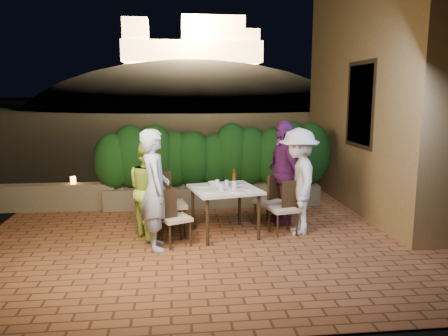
{
  "coord_description": "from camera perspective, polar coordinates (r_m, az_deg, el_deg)",
  "views": [
    {
      "loc": [
        -0.5,
        -6.09,
        2.21
      ],
      "look_at": [
        0.23,
        0.59,
        1.05
      ],
      "focal_mm": 35.0,
      "sensor_mm": 36.0,
      "label": 1
    }
  ],
  "objects": [
    {
      "name": "ground",
      "position": [
        6.51,
        -1.49,
        -10.26
      ],
      "size": [
        400.0,
        400.0,
        0.0
      ],
      "primitive_type": "plane",
      "color": "black",
      "rests_on": "ground"
    },
    {
      "name": "terrace_floor",
      "position": [
        6.99,
        -1.83,
        -9.28
      ],
      "size": [
        7.0,
        6.0,
        0.15
      ],
      "primitive_type": "cube",
      "color": "brown",
      "rests_on": "ground"
    },
    {
      "name": "building_wall",
      "position": [
        9.07,
        21.03,
        10.99
      ],
      "size": [
        1.6,
        5.0,
        5.0
      ],
      "primitive_type": "cube",
      "color": "olive",
      "rests_on": "ground"
    },
    {
      "name": "window_pane",
      "position": [
        8.29,
        17.55,
        7.89
      ],
      "size": [
        0.08,
        1.0,
        1.4
      ],
      "primitive_type": "cube",
      "color": "black",
      "rests_on": "building_wall"
    },
    {
      "name": "window_frame",
      "position": [
        8.28,
        17.49,
        7.9
      ],
      "size": [
        0.06,
        1.15,
        1.55
      ],
      "primitive_type": "cube",
      "color": "black",
      "rests_on": "building_wall"
    },
    {
      "name": "planter",
      "position": [
        8.66,
        -1.43,
        -3.63
      ],
      "size": [
        4.2,
        0.55,
        0.4
      ],
      "primitive_type": "cube",
      "color": "brown",
      "rests_on": "ground"
    },
    {
      "name": "hedge",
      "position": [
        8.51,
        -1.46,
        1.28
      ],
      "size": [
        4.0,
        0.7,
        1.1
      ],
      "primitive_type": null,
      "color": "#11370F",
      "rests_on": "planter"
    },
    {
      "name": "parapet",
      "position": [
        8.92,
        -21.06,
        -3.56
      ],
      "size": [
        2.2,
        0.3,
        0.5
      ],
      "primitive_type": "cube",
      "color": "brown",
      "rests_on": "ground"
    },
    {
      "name": "hill",
      "position": [
        66.43,
        -4.05,
        4.43
      ],
      "size": [
        52.0,
        40.0,
        22.0
      ],
      "primitive_type": "ellipsoid",
      "color": "black",
      "rests_on": "ground"
    },
    {
      "name": "fortress",
      "position": [
        66.65,
        -4.21,
        16.94
      ],
      "size": [
        26.0,
        8.0,
        8.0
      ],
      "primitive_type": null,
      "color": "#FFCC7A",
      "rests_on": "hill"
    },
    {
      "name": "dining_table",
      "position": [
        6.87,
        0.09,
        -5.7
      ],
      "size": [
        1.18,
        1.18,
        0.75
      ],
      "primitive_type": null,
      "rotation": [
        0.0,
        0.0,
        0.22
      ],
      "color": "white",
      "rests_on": "ground"
    },
    {
      "name": "plate_nw",
      "position": [
        6.51,
        -1.79,
        -3.12
      ],
      "size": [
        0.2,
        0.2,
        0.01
      ],
      "primitive_type": "cylinder",
      "color": "white",
      "rests_on": "dining_table"
    },
    {
      "name": "plate_sw",
      "position": [
        6.93,
        -2.93,
        -2.33
      ],
      "size": [
        0.24,
        0.24,
        0.01
      ],
      "primitive_type": "cylinder",
      "color": "white",
      "rests_on": "dining_table"
    },
    {
      "name": "plate_ne",
      "position": [
        6.7,
        3.01,
        -2.75
      ],
      "size": [
        0.21,
        0.21,
        0.01
      ],
      "primitive_type": "cylinder",
      "color": "white",
      "rests_on": "dining_table"
    },
    {
      "name": "plate_se",
      "position": [
        7.09,
        1.57,
        -2.04
      ],
      "size": [
        0.24,
        0.24,
        0.01
      ],
      "primitive_type": "cylinder",
      "color": "white",
      "rests_on": "dining_table"
    },
    {
      "name": "plate_centre",
      "position": [
        6.8,
        0.32,
        -2.56
      ],
      "size": [
        0.21,
        0.21,
        0.01
      ],
      "primitive_type": "cylinder",
      "color": "white",
      "rests_on": "dining_table"
    },
    {
      "name": "plate_front",
      "position": [
        6.54,
        1.67,
        -3.06
      ],
      "size": [
        0.23,
        0.23,
        0.01
      ],
      "primitive_type": "cylinder",
      "color": "white",
      "rests_on": "dining_table"
    },
    {
      "name": "glass_nw",
      "position": [
        6.57,
        -0.34,
        -2.52
      ],
      "size": [
        0.07,
        0.07,
        0.12
      ],
      "primitive_type": "cylinder",
      "color": "silver",
      "rests_on": "dining_table"
    },
    {
      "name": "glass_sw",
      "position": [
        6.89,
        -0.89,
        -1.97
      ],
      "size": [
        0.06,
        0.06,
        0.11
      ],
      "primitive_type": "cylinder",
      "color": "silver",
      "rests_on": "dining_table"
    },
    {
      "name": "glass_ne",
      "position": [
        6.71,
        1.37,
        -2.23
      ],
      "size": [
        0.07,
        0.07,
        0.12
      ],
      "primitive_type": "cylinder",
      "color": "silver",
      "rests_on": "dining_table"
    },
    {
      "name": "glass_se",
      "position": [
        6.92,
        0.36,
        -1.98
      ],
      "size": [
        0.06,
        0.06,
        0.1
      ],
      "primitive_type": "cylinder",
      "color": "silver",
      "rests_on": "dining_table"
    },
    {
      "name": "beer_bottle",
      "position": [
        6.89,
        1.33,
        -1.25
      ],
      "size": [
        0.05,
        0.05,
        0.28
      ],
      "primitive_type": null,
      "color": "#49270C",
      "rests_on": "dining_table"
    },
    {
      "name": "bowl",
      "position": [
        7.05,
        -1.35,
        -1.99
      ],
      "size": [
        0.19,
        0.19,
        0.04
      ],
      "primitive_type": "imported",
      "rotation": [
        0.0,
        0.0,
        0.04
      ],
      "color": "white",
      "rests_on": "dining_table"
    },
    {
      "name": "chair_left_front",
      "position": [
        6.43,
        -6.35,
        -6.38
      ],
      "size": [
        0.52,
        0.52,
        0.85
      ],
      "primitive_type": null,
      "rotation": [
        0.0,
        0.0,
        0.42
      ],
      "color": "black",
      "rests_on": "ground"
    },
    {
      "name": "chair_left_back",
      "position": [
        6.87,
        -7.06,
        -4.59
      ],
      "size": [
        0.55,
        0.55,
        1.02
      ],
      "primitive_type": null,
      "rotation": [
        0.0,
        0.0,
        0.17
      ],
      "color": "black",
      "rests_on": "ground"
    },
    {
      "name": "chair_right_front",
      "position": [
        6.94,
        7.73,
        -5.19
      ],
      "size": [
        0.47,
        0.47,
        0.85
      ],
      "primitive_type": null,
      "rotation": [
        0.0,
        0.0,
        3.34
      ],
      "color": "black",
      "rests_on": "ground"
    },
    {
      "name": "chair_right_back",
      "position": [
        7.4,
        5.86,
        -4.22
      ],
      "size": [
        0.55,
        0.55,
        0.85
      ],
      "primitive_type": null,
      "rotation": [
        0.0,
        0.0,
        3.79
      ],
      "color": "black",
      "rests_on": "ground"
    },
    {
      "name": "diner_blue",
      "position": [
        6.24,
        -9.0,
        -2.82
      ],
      "size": [
        0.51,
        0.69,
        1.72
      ],
      "primitive_type": "imported",
      "rotation": [
        0.0,
        0.0,
        1.73
      ],
      "color": "#A3B4D1",
      "rests_on": "ground"
    },
    {
      "name": "diner_green",
      "position": [
        6.79,
        -9.76,
        -2.82
      ],
      "size": [
        0.84,
        0.91,
        1.49
      ],
      "primitive_type": "imported",
      "rotation": [
        0.0,
        0.0,
        2.08
      ],
      "color": "#ACD442",
      "rests_on": "ground"
    },
    {
      "name": "diner_white",
      "position": [
        6.94,
        9.68,
        -1.75
      ],
      "size": [
        0.74,
        1.14,
        1.68
      ],
      "primitive_type": "imported",
      "rotation": [
        0.0,
        0.0,
        -1.68
      ],
      "color": "silver",
      "rests_on": "ground"
    },
    {
      "name": "diner_purple",
      "position": [
        7.46,
        7.78,
        -0.56
      ],
      "size": [
        0.62,
        1.09,
        1.76
      ],
      "primitive_type": "imported",
      "rotation": [
        0.0,
        0.0,
        -1.38
      ],
      "color": "#672571",
      "rests_on": "ground"
    },
    {
      "name": "parapet_lamp",
      "position": [
        8.77,
        -19.11,
        -1.52
      ],
      "size": [
        0.1,
        0.1,
        0.14
      ],
      "primitive_type": "cylinder",
      "color": "orange",
      "rests_on": "parapet"
    }
  ]
}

